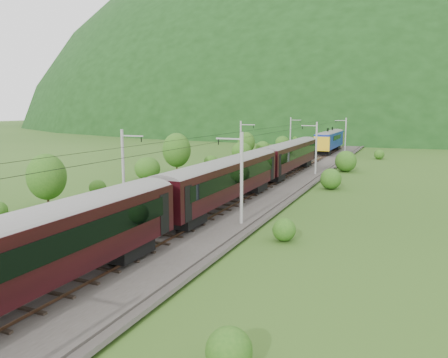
% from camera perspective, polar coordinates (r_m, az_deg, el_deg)
% --- Properties ---
extents(ground, '(600.00, 600.00, 0.00)m').
position_cam_1_polar(ground, '(41.31, -5.82, -5.27)').
color(ground, '#2A4917').
rests_on(ground, ground).
extents(railbed, '(14.00, 220.00, 0.30)m').
position_cam_1_polar(railbed, '(50.02, -0.26, -2.50)').
color(railbed, '#38332D').
rests_on(railbed, ground).
extents(track_left, '(2.40, 220.00, 0.27)m').
position_cam_1_polar(track_left, '(50.96, -2.74, -2.04)').
color(track_left, brown).
rests_on(track_left, railbed).
extents(track_right, '(2.40, 220.00, 0.27)m').
position_cam_1_polar(track_right, '(49.09, 2.31, -2.47)').
color(track_right, brown).
rests_on(track_right, railbed).
extents(catenary_left, '(2.54, 192.28, 8.00)m').
position_cam_1_polar(catenary_left, '(71.91, 2.25, 4.56)').
color(catenary_left, gray).
rests_on(catenary_left, railbed).
extents(catenary_right, '(2.54, 192.28, 8.00)m').
position_cam_1_polar(catenary_right, '(68.50, 11.88, 4.14)').
color(catenary_right, gray).
rests_on(catenary_right, railbed).
extents(overhead_wires, '(4.83, 198.00, 0.03)m').
position_cam_1_polar(overhead_wires, '(49.09, -0.27, 5.47)').
color(overhead_wires, black).
rests_on(overhead_wires, ground).
extents(mountain_main, '(504.00, 360.00, 244.00)m').
position_cam_1_polar(mountain_main, '(295.76, 19.54, 6.66)').
color(mountain_main, black).
rests_on(mountain_main, ground).
extents(mountain_ridge, '(336.00, 280.00, 132.00)m').
position_cam_1_polar(mountain_ridge, '(362.97, 0.59, 7.55)').
color(mountain_ridge, black).
rests_on(mountain_ridge, ground).
extents(train, '(3.32, 160.50, 5.80)m').
position_cam_1_polar(train, '(32.67, -8.90, -2.21)').
color(train, black).
rests_on(train, ground).
extents(hazard_post_near, '(0.16, 0.16, 1.51)m').
position_cam_1_polar(hazard_post_near, '(74.45, 7.77, 1.98)').
color(hazard_post_near, red).
rests_on(hazard_post_near, railbed).
extents(hazard_post_far, '(0.14, 0.14, 1.35)m').
position_cam_1_polar(hazard_post_far, '(66.70, 6.16, 1.11)').
color(hazard_post_far, red).
rests_on(hazard_post_far, railbed).
extents(signal, '(0.24, 0.24, 2.19)m').
position_cam_1_polar(signal, '(78.42, 5.76, 2.76)').
color(signal, black).
rests_on(signal, railbed).
extents(vegetation_left, '(9.47, 141.17, 6.49)m').
position_cam_1_polar(vegetation_left, '(71.54, -4.41, 2.88)').
color(vegetation_left, '#245316').
rests_on(vegetation_left, ground).
extents(vegetation_right, '(6.56, 102.60, 3.13)m').
position_cam_1_polar(vegetation_right, '(51.40, 13.32, -1.14)').
color(vegetation_right, '#245316').
rests_on(vegetation_right, ground).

